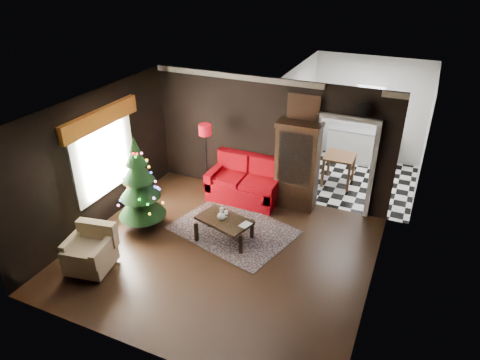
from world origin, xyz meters
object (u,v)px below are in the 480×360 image
at_px(christmas_tree, 139,183).
at_px(coffee_table, 224,229).
at_px(teapot, 221,216).
at_px(kitchen_table, 338,170).
at_px(loveseat, 244,180).
at_px(armchair, 89,249).
at_px(curio_cabinet, 297,168).
at_px(floor_lamp, 206,162).
at_px(wall_clock, 363,109).

relative_size(christmas_tree, coffee_table, 1.76).
xyz_separation_m(christmas_tree, coffee_table, (1.72, 0.29, -0.80)).
bearing_deg(teapot, christmas_tree, -171.39).
xyz_separation_m(teapot, kitchen_table, (1.57, 3.31, -0.20)).
height_order(loveseat, armchair, loveseat).
relative_size(curio_cabinet, christmas_tree, 1.03).
height_order(christmas_tree, coffee_table, christmas_tree).
bearing_deg(floor_lamp, christmas_tree, -106.93).
bearing_deg(coffee_table, curio_cabinet, 64.55).
bearing_deg(curio_cabinet, wall_clock, 8.53).
distance_m(loveseat, teapot, 1.68).
height_order(christmas_tree, teapot, christmas_tree).
distance_m(wall_clock, kitchen_table, 2.43).
bearing_deg(wall_clock, teapot, -135.76).
relative_size(christmas_tree, teapot, 10.33).
bearing_deg(kitchen_table, curio_cabinet, -114.44).
relative_size(coffee_table, wall_clock, 3.29).
xyz_separation_m(christmas_tree, kitchen_table, (3.25, 3.57, -0.68)).
relative_size(curio_cabinet, teapot, 10.62).
height_order(christmas_tree, wall_clock, wall_clock).
bearing_deg(coffee_table, armchair, -135.22).
xyz_separation_m(floor_lamp, teapot, (1.13, -1.55, -0.26)).
relative_size(teapot, kitchen_table, 0.24).
bearing_deg(armchair, christmas_tree, 76.51).
bearing_deg(armchair, coffee_table, 34.36).
distance_m(christmas_tree, kitchen_table, 4.87).
distance_m(armchair, kitchen_table, 6.06).
bearing_deg(christmas_tree, loveseat, 52.91).
xyz_separation_m(wall_clock, kitchen_table, (-0.55, 1.25, -2.00)).
distance_m(curio_cabinet, armchair, 4.54).
bearing_deg(floor_lamp, armchair, -100.79).
relative_size(floor_lamp, armchair, 2.33).
xyz_separation_m(armchair, coffee_table, (1.80, 1.79, -0.21)).
bearing_deg(curio_cabinet, kitchen_table, 65.56).
distance_m(loveseat, christmas_tree, 2.47).
xyz_separation_m(curio_cabinet, christmas_tree, (-2.60, -2.14, 0.10)).
xyz_separation_m(curio_cabinet, armchair, (-2.68, -3.63, -0.49)).
bearing_deg(loveseat, coffee_table, -80.53).
distance_m(curio_cabinet, kitchen_table, 1.67).
xyz_separation_m(christmas_tree, wall_clock, (3.80, 2.32, 1.33)).
height_order(teapot, kitchen_table, kitchen_table).
height_order(floor_lamp, coffee_table, floor_lamp).
xyz_separation_m(coffee_table, teapot, (-0.04, -0.04, 0.32)).
distance_m(floor_lamp, armchair, 3.38).
relative_size(christmas_tree, kitchen_table, 2.46).
bearing_deg(teapot, wall_clock, 44.24).
height_order(curio_cabinet, teapot, curio_cabinet).
relative_size(christmas_tree, armchair, 2.34).
bearing_deg(kitchen_table, coffee_table, -115.01).
bearing_deg(kitchen_table, floor_lamp, -146.80).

